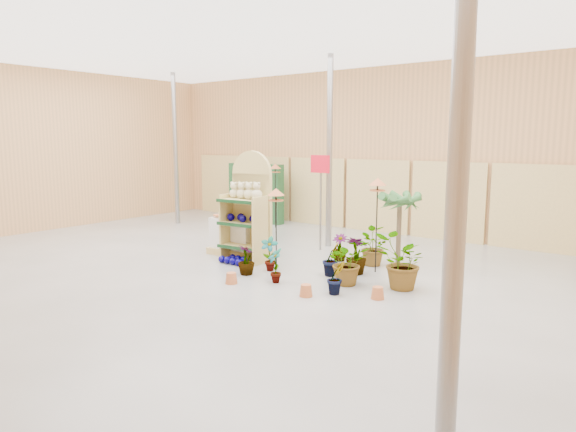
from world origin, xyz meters
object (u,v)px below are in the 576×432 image
(display_shelf, at_px, (249,211))
(bird_table_front, at_px, (276,194))
(potted_plant_2, at_px, (348,262))
(pallet_stack, at_px, (240,235))

(display_shelf, bearing_deg, bird_table_front, -20.60)
(display_shelf, height_order, potted_plant_2, display_shelf)
(pallet_stack, relative_size, bird_table_front, 0.75)
(potted_plant_2, bearing_deg, pallet_stack, 168.10)
(display_shelf, distance_m, bird_table_front, 1.06)
(display_shelf, height_order, bird_table_front, display_shelf)
(display_shelf, xyz_separation_m, bird_table_front, (0.94, -0.25, 0.43))
(bird_table_front, xyz_separation_m, potted_plant_2, (1.73, -0.12, -1.08))
(pallet_stack, xyz_separation_m, bird_table_front, (1.52, -0.57, 1.07))
(display_shelf, height_order, pallet_stack, display_shelf)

